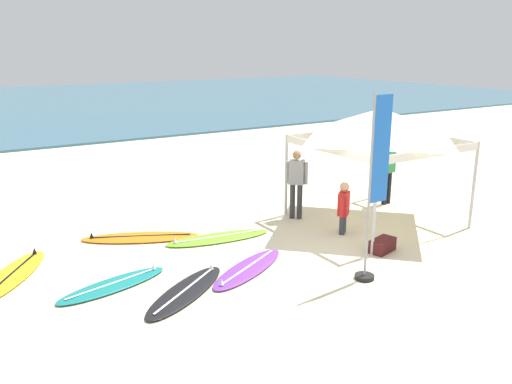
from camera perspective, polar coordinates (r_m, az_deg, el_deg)
The scene contains 14 objects.
ground_plane at distance 11.26m, azimuth 6.40°, elevation -6.32°, with size 80.00×80.00×0.00m, color beige.
sea at distance 41.74m, azimuth -22.96°, elevation 8.63°, with size 80.00×36.00×0.10m, color #386B84.
canopy_tent at distance 12.80m, azimuth 13.13°, elevation 7.12°, with size 3.22×3.22×2.75m.
surfboard_teal at distance 9.96m, azimuth -15.02°, elevation -9.56°, with size 2.21×1.06×0.19m.
surfboard_orange at distance 12.14m, azimuth -12.28°, elevation -4.76°, with size 2.63×1.75×0.19m.
surfboard_purple at distance 10.28m, azimuth -0.86°, elevation -8.18°, with size 2.26×1.59×0.19m.
surfboard_yellow at distance 11.00m, azimuth -24.62°, elevation -8.05°, with size 1.85×2.33×0.19m.
surfboard_black at distance 9.48m, azimuth -7.50°, elevation -10.46°, with size 2.23×1.81×0.19m.
surfboard_lime at distance 11.87m, azimuth -4.11°, elevation -4.91°, with size 2.45×0.96×0.19m.
person_green at distance 14.62m, azimuth 13.96°, elevation 2.49°, with size 0.55×0.27×1.71m.
person_grey at distance 13.01m, azimuth 4.35°, elevation 1.32°, with size 0.42×0.42×1.71m.
person_red at distance 12.18m, azimuth 9.36°, elevation -1.46°, with size 0.44×0.40×1.20m.
banner_flag at distance 9.68m, azimuth 12.50°, elevation -0.41°, with size 0.60×0.36×3.40m.
gear_bag_near_tent at distance 11.43m, azimuth 13.38°, elevation -5.57°, with size 0.60×0.32×0.28m, color #4C1919.
Camera 1 is at (-6.54, -8.16, 4.16)m, focal length 37.36 mm.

